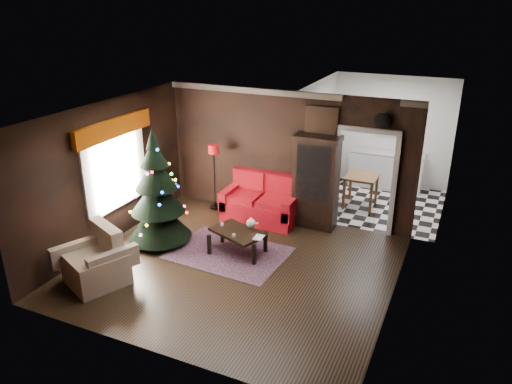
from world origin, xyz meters
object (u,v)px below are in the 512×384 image
at_px(loveseat, 261,199).
at_px(floor_lamp, 214,177).
at_px(wall_clock, 382,120).
at_px(kitchen_table, 360,191).
at_px(teapot, 251,223).
at_px(coffee_table, 237,242).
at_px(curio_cabinet, 316,184).
at_px(armchair, 95,259).
at_px(christmas_tree, 157,193).

height_order(loveseat, floor_lamp, floor_lamp).
xyz_separation_m(wall_clock, kitchen_table, (-0.55, 1.25, -2.00)).
bearing_deg(teapot, loveseat, 105.59).
height_order(loveseat, coffee_table, loveseat).
bearing_deg(loveseat, curio_cabinet, 10.83).
bearing_deg(kitchen_table, armchair, -123.25).
bearing_deg(wall_clock, kitchen_table, 113.75).
distance_m(teapot, wall_clock, 3.19).
distance_m(armchair, teapot, 2.88).
relative_size(loveseat, armchair, 1.76).
height_order(loveseat, armchair, loveseat).
height_order(christmas_tree, wall_clock, wall_clock).
distance_m(floor_lamp, armchair, 3.52).
xyz_separation_m(loveseat, floor_lamp, (-1.15, 0.02, 0.33)).
bearing_deg(armchair, christmas_tree, 110.69).
bearing_deg(wall_clock, armchair, -135.29).
bearing_deg(christmas_tree, armchair, -93.70).
bearing_deg(christmas_tree, curio_cabinet, 37.11).
bearing_deg(wall_clock, coffee_table, -137.77).
bearing_deg(curio_cabinet, coffee_table, -118.26).
height_order(wall_clock, kitchen_table, wall_clock).
distance_m(armchair, coffee_table, 2.60).
bearing_deg(curio_cabinet, floor_lamp, -174.92).
distance_m(floor_lamp, teapot, 2.03).
height_order(coffee_table, teapot, teapot).
bearing_deg(kitchen_table, floor_lamp, -150.99).
distance_m(christmas_tree, armchair, 1.82).
xyz_separation_m(teapot, kitchen_table, (1.43, 2.96, -0.19)).
relative_size(curio_cabinet, coffee_table, 1.87).
xyz_separation_m(curio_cabinet, armchair, (-2.70, -3.68, -0.49)).
distance_m(loveseat, christmas_tree, 2.32).
xyz_separation_m(loveseat, curio_cabinet, (1.15, 0.22, 0.45)).
height_order(loveseat, curio_cabinet, curio_cabinet).
distance_m(christmas_tree, kitchen_table, 4.74).
xyz_separation_m(coffee_table, kitchen_table, (1.60, 3.21, 0.13)).
bearing_deg(floor_lamp, teapot, -41.28).
bearing_deg(kitchen_table, wall_clock, -66.25).
distance_m(loveseat, coffee_table, 1.59).
distance_m(floor_lamp, christmas_tree, 1.79).
bearing_deg(curio_cabinet, armchair, -126.27).
bearing_deg(teapot, christmas_tree, -166.67).
height_order(armchair, kitchen_table, armchair).
xyz_separation_m(christmas_tree, teapot, (1.81, 0.43, -0.48)).
relative_size(floor_lamp, kitchen_table, 1.99).
bearing_deg(coffee_table, armchair, -132.50).
relative_size(christmas_tree, coffee_table, 2.36).
height_order(armchair, coffee_table, armchair).
xyz_separation_m(armchair, coffee_table, (1.75, 1.91, -0.22)).
relative_size(teapot, wall_clock, 0.64).
distance_m(loveseat, curio_cabinet, 1.25).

